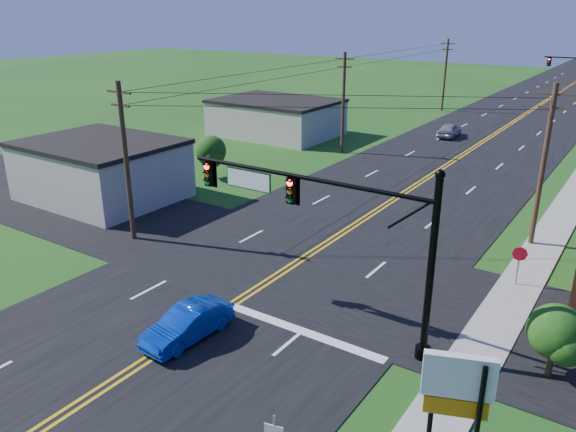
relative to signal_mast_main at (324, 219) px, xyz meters
The scene contains 16 objects.
ground 10.27m from the signal_mast_main, 118.47° to the right, with size 260.00×260.00×0.00m, color #184413.
road_main 42.49m from the signal_mast_main, 95.90° to the left, with size 16.00×220.00×0.04m, color black.
road_cross 7.56m from the signal_mast_main, 137.32° to the left, with size 70.00×10.00×0.04m, color black.
signal_mast_main is the anchor object (origin of this frame).
cream_bldg_near 22.33m from the signal_mast_main, 164.29° to the left, with size 10.20×8.20×4.10m.
cream_bldg_far 38.12m from the signal_mast_main, 127.88° to the left, with size 12.20×9.20×3.70m.
utility_pole_left_a 13.98m from the signal_mast_main, behind, with size 1.80×0.28×9.00m.
utility_pole_left_b 30.34m from the signal_mast_main, 117.14° to the left, with size 1.80×0.28×9.00m.
utility_pole_left_c 55.74m from the signal_mast_main, 104.37° to the left, with size 1.80×0.28×9.00m.
utility_pole_right_a 15.03m from the signal_mast_main, 68.69° to the left, with size 1.80×0.28×9.00m.
shrub_corner 9.26m from the signal_mast_main, ahead, with size 2.00×2.00×2.86m.
tree_left 23.22m from the signal_mast_main, 142.64° to the left, with size 2.40×2.40×3.37m.
blue_car 6.90m from the signal_mast_main, 134.18° to the right, with size 1.41×4.06×1.34m, color #0834AE.
distant_car 39.89m from the signal_mast_main, 101.27° to the left, with size 1.70×4.23×1.44m, color #A3A3A8.
stop_sign 10.69m from the signal_mast_main, 54.11° to the left, with size 0.71×0.20×2.02m.
pylon_sign 8.91m from the signal_mast_main, 34.99° to the right, with size 1.90×0.94×3.97m.
Camera 1 is at (14.68, -9.99, 12.57)m, focal length 35.00 mm.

